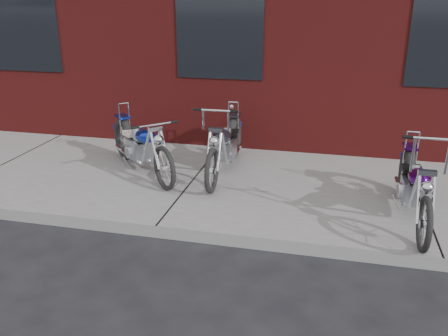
# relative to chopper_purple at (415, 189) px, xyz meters

# --- Properties ---
(ground) EXTENTS (120.00, 120.00, 0.00)m
(ground) POSITION_rel_chopper_purple_xyz_m (-2.79, -0.87, -0.51)
(ground) COLOR black
(ground) RESTS_ON ground
(sidewalk) EXTENTS (22.00, 3.00, 0.15)m
(sidewalk) POSITION_rel_chopper_purple_xyz_m (-2.79, 0.63, -0.44)
(sidewalk) COLOR slate
(sidewalk) RESTS_ON ground
(chopper_purple) EXTENTS (0.49, 2.01, 1.13)m
(chopper_purple) POSITION_rel_chopper_purple_xyz_m (0.00, 0.00, 0.00)
(chopper_purple) COLOR black
(chopper_purple) RESTS_ON sidewalk
(chopper_blue) EXTENTS (1.54, 1.53, 0.90)m
(chopper_blue) POSITION_rel_chopper_purple_xyz_m (-3.60, 0.70, 0.01)
(chopper_blue) COLOR black
(chopper_blue) RESTS_ON sidewalk
(chopper_third) EXTENTS (0.51, 2.08, 1.05)m
(chopper_third) POSITION_rel_chopper_purple_xyz_m (-2.43, 0.98, 0.01)
(chopper_third) COLOR black
(chopper_third) RESTS_ON sidewalk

